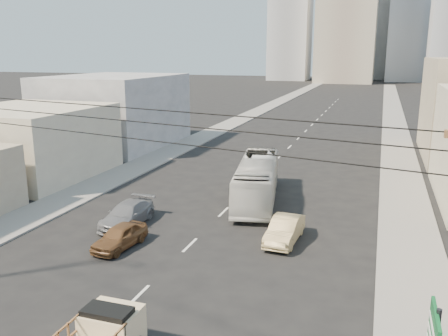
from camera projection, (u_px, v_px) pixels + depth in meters
The scene contains 13 objects.
sidewalk_left at pixel (250, 115), 81.83m from camera, with size 3.50×180.00×0.12m, color gray.
sidewalk_right at pixel (394, 121), 74.64m from camera, with size 3.50×180.00×0.12m, color gray.
lane_dashes at pixel (302, 134), 62.57m from camera, with size 0.15×104.00×0.01m.
city_bus at pixel (257, 180), 34.28m from camera, with size 2.61×11.14×3.10m, color beige.
sedan_brown at pixel (120, 236), 26.14m from camera, with size 1.53×3.81×1.30m, color brown.
sedan_tan at pixel (285, 230), 26.96m from camera, with size 1.49×4.27×1.41m, color tan.
sedan_grey at pixel (127, 214), 29.55m from camera, with size 1.96×4.82×1.40m, color slate.
overhead_wires at pixel (10, 111), 12.96m from camera, with size 23.01×5.02×0.72m.
bldg_left_mid at pixel (30, 142), 40.93m from camera, with size 11.00×12.00×6.00m, color #B3A890.
bldg_left_far at pixel (115, 111), 54.68m from camera, with size 12.00×16.00×8.00m, color gray.
midrise_ne at pixel (411, 26), 174.05m from camera, with size 16.00×16.00×40.00m, color #979A9F.
midrise_nw at pixel (290, 35), 183.60m from camera, with size 15.00×15.00×34.00m, color #979A9F.
midrise_back at pixel (378, 23), 191.07m from camera, with size 18.00×18.00×44.00m, color gray.
Camera 1 is at (9.64, -8.96, 10.52)m, focal length 38.00 mm.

